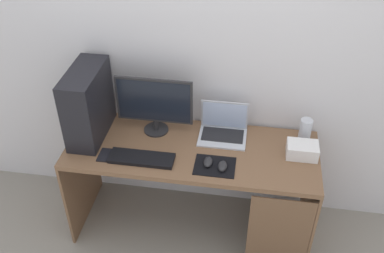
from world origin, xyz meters
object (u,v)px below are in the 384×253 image
Objects in this scene: speaker at (305,131)px; mouse_right at (223,166)px; keyboard at (142,158)px; monitor at (154,104)px; pc_tower at (88,104)px; projector at (302,150)px; laptop at (223,129)px; cell_phone at (104,155)px; mouse_left at (208,162)px.

speaker is 0.64m from mouse_right.
keyboard is at bearing 179.45° from mouse_right.
pc_tower is at bearing -167.69° from monitor.
projector is at bearing -97.13° from speaker.
projector is at bearing -0.73° from pc_tower.
cell_phone is (-0.74, -0.34, -0.04)m from laptop.
mouse_left is (-0.61, -0.34, -0.06)m from speaker.
keyboard is (0.40, -0.22, -0.23)m from pc_tower.
mouse_right is at bearing -14.74° from mouse_left.
speaker reaches higher than projector.
mouse_left reaches higher than cell_phone.
laptop reaches higher than cell_phone.
speaker is at bearing 2.75° from monitor.
monitor is 0.63m from mouse_right.
monitor is at bearing -176.77° from laptop.
cell_phone is at bearing -178.45° from mouse_left.
mouse_left is at bearing 1.55° from cell_phone.
speaker is (1.44, 0.14, -0.16)m from pc_tower.
pc_tower is 5.14× the size of mouse_left.
laptop is 0.77× the size of keyboard.
monitor is 0.54m from mouse_left.
speaker reaches higher than mouse_right.
laptop is 1.88× the size of speaker.
monitor is 1.60× the size of laptop.
speaker reaches higher than keyboard.
laptop is 0.60m from keyboard.
laptop is 0.54m from projector.
monitor is at bearing 173.61° from projector.
mouse_right is (0.10, -0.02, 0.00)m from mouse_left.
monitor reaches higher than laptop.
mouse_left is at bearing 2.68° from keyboard.
laptop reaches higher than projector.
laptop is (0.89, 0.12, -0.20)m from pc_tower.
laptop reaches higher than keyboard.
monitor is at bearing 147.50° from mouse_right.
speaker is 1.79× the size of mouse_left.
cell_phone is (-0.77, 0.01, -0.02)m from mouse_right.
projector is (-0.02, -0.16, -0.04)m from speaker.
keyboard is (-1.02, -0.20, -0.03)m from projector.
mouse_right is at bearing -144.59° from speaker.
speaker is at bearing 2.34° from laptop.
pc_tower reaches higher than laptop.
cell_phone is (-0.27, -0.31, -0.22)m from monitor.
pc_tower is at bearing 151.46° from keyboard.
projector is at bearing -6.39° from monitor.
mouse_left is (0.83, -0.20, -0.22)m from pc_tower.
laptop is 0.35m from mouse_right.
cell_phone is at bearing -164.40° from speaker.
monitor is 2.60× the size of projector.
mouse_right is at bearing -84.70° from laptop.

